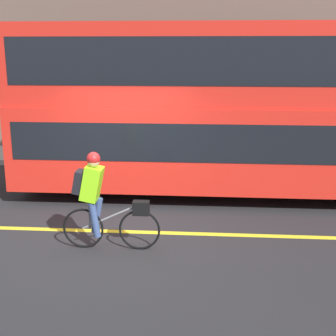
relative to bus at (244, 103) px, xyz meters
name	(u,v)px	position (x,y,z in m)	size (l,w,h in m)	color
ground_plane	(112,236)	(-2.39, -2.66, -2.03)	(80.00, 80.00, 0.00)	#232326
road_center_line	(114,231)	(-2.39, -2.47, -2.02)	(50.00, 0.14, 0.01)	yellow
sidewalk_curb	(150,157)	(-2.39, 3.07, -1.95)	(60.00, 1.95, 0.16)	#A8A399
building_facade	(154,40)	(-2.39, 4.20, 1.37)	(60.00, 0.30, 6.79)	brown
bus	(244,103)	(0.00, 0.00, 0.00)	(9.73, 2.48, 3.65)	black
cyclist_on_bike	(100,197)	(-2.46, -3.19, -1.16)	(1.59, 0.32, 1.60)	black
street_sign_post	(222,113)	(-0.35, 2.97, -0.61)	(0.36, 0.09, 2.24)	#59595B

